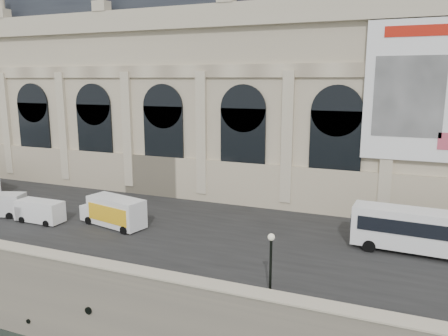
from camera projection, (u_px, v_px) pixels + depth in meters
The scene contains 8 objects.
quay at pixel (234, 197), 64.36m from camera, with size 160.00×70.00×6.00m, color gray.
street at pixel (161, 219), 44.69m from camera, with size 160.00×24.00×0.06m, color #2D2D2D.
parapet at pixel (70, 264), 32.40m from camera, with size 160.00×1.40×1.21m.
museum at pixel (183, 82), 59.47m from camera, with size 69.00×18.70×29.10m.
bus_right at pixel (433, 232), 34.99m from camera, with size 12.68×3.48×3.70m.
van_c at pixel (38, 211), 43.70m from camera, with size 5.03×2.11×2.24m.
box_truck at pixel (113, 212), 42.44m from camera, with size 7.53×3.81×2.91m.
lamp_right at pixel (271, 267), 28.06m from camera, with size 0.46×0.46×4.51m.
Camera 1 is at (22.04, -23.18, 20.08)m, focal length 35.00 mm.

